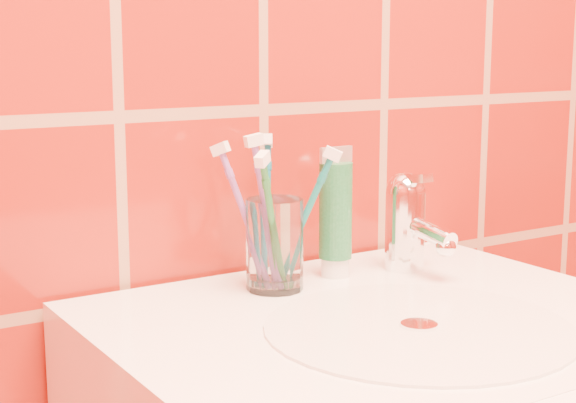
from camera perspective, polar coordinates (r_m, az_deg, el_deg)
glass_tumbler at (r=0.98m, az=-0.87°, el=-2.81°), size 0.08×0.08×0.10m
toothpaste_tube at (r=1.03m, az=3.09°, el=-0.96°), size 0.04×0.04×0.15m
faucet at (r=1.07m, az=7.74°, el=-1.08°), size 0.05×0.11×0.12m
toothbrush_0 at (r=0.98m, az=-2.74°, el=-1.04°), size 0.12×0.15×0.19m
toothbrush_1 at (r=1.00m, az=-1.33°, el=-0.64°), size 0.12×0.14×0.19m
toothbrush_2 at (r=0.94m, az=-1.01°, el=-1.50°), size 0.12×0.11×0.18m
toothbrush_3 at (r=0.98m, az=1.02°, el=-1.15°), size 0.14×0.13×0.18m
toothbrush_4 at (r=0.95m, az=-1.41°, el=-0.87°), size 0.06×0.06×0.19m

